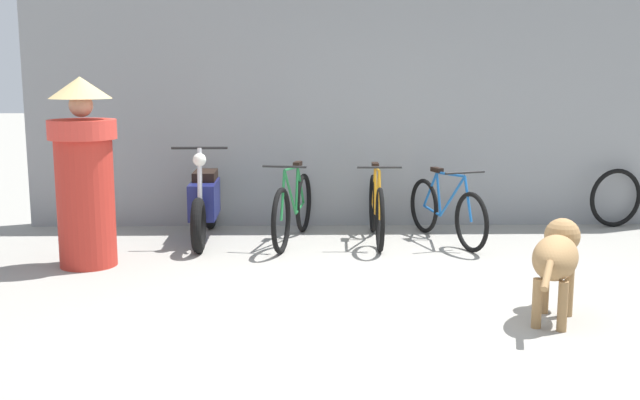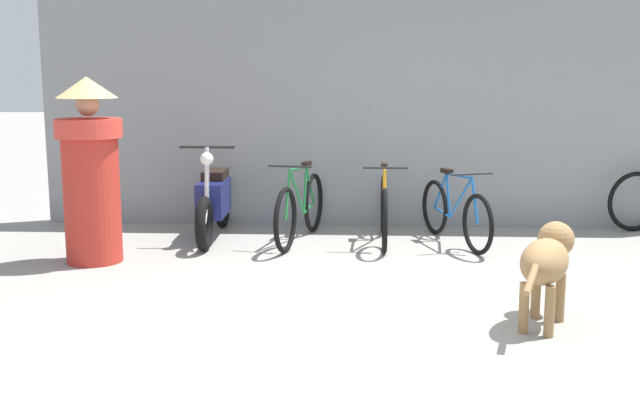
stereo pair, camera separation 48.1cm
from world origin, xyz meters
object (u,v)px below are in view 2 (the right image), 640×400
Objects in this scene: person_in_robes at (91,169)px; spare_tire_left at (635,201)px; bicycle_2 at (455,213)px; bicycle_1 at (384,210)px; bicycle_0 at (300,209)px; stray_dog at (547,259)px; motorcycle at (214,202)px.

spare_tire_left is at bearing -173.16° from person_in_robes.
bicycle_2 is 2.29m from spare_tire_left.
person_in_robes is (-2.84, -0.99, 0.56)m from bicycle_1.
bicycle_0 reaches higher than spare_tire_left.
person_in_robes is (-3.92, 1.65, 0.43)m from stray_dog.
motorcycle reaches higher than bicycle_1.
stray_dog is (2.96, -2.74, 0.07)m from motorcycle.
bicycle_0 is 0.97× the size of person_in_robes.
bicycle_2 is at bearing 101.14° from bicycle_0.
stray_dog is at bearing 45.77° from motorcycle.
bicycle_1 is 0.76m from bicycle_2.
person_in_robes reaches higher than stray_dog.
bicycle_0 is 3.90m from spare_tire_left.
motorcycle is at bearing -84.30° from bicycle_0.
bicycle_0 reaches higher than bicycle_2.
spare_tire_left is at bearing 112.75° from bicycle_0.
person_in_robes reaches higher than spare_tire_left.
spare_tire_left is (2.93, 0.72, -0.01)m from bicycle_1.
motorcycle is (-1.87, 0.10, 0.06)m from bicycle_1.
bicycle_0 is at bearing 62.56° from stray_dog.
motorcycle is at bearing -141.09° from person_in_robes.
bicycle_1 is 3.06m from person_in_robes.
motorcycle is (-0.97, 0.11, 0.05)m from bicycle_0.
bicycle_0 is 2.47× the size of spare_tire_left.
bicycle_1 is 1.88m from motorcycle.
stray_dog is 1.48× the size of spare_tire_left.
person_in_robes reaches higher than bicycle_2.
bicycle_0 reaches higher than stray_dog.
bicycle_1 is at bearing -110.96° from bicycle_2.
bicycle_0 is at bearing -109.72° from bicycle_2.
person_in_robes is (-3.60, -0.96, 0.58)m from bicycle_2.
bicycle_2 reaches higher than spare_tire_left.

